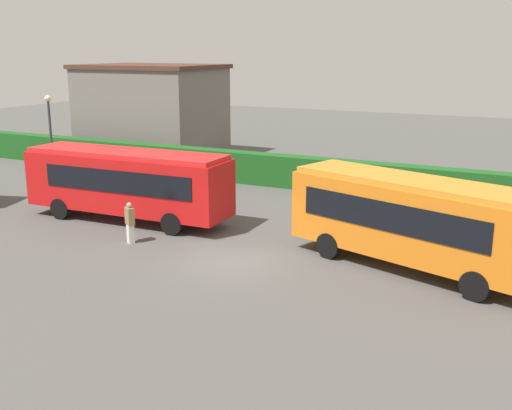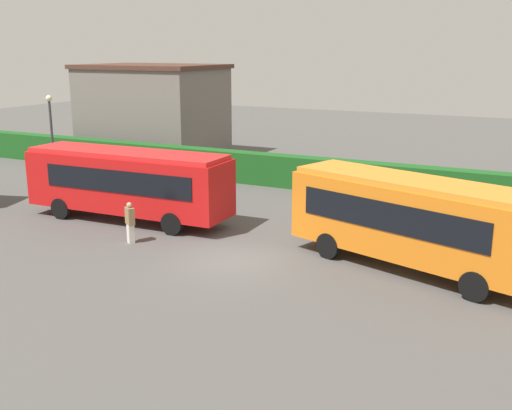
% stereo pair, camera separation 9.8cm
% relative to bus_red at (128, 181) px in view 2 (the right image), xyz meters
% --- Properties ---
extents(ground_plane, '(113.17, 113.17, 0.00)m').
position_rel_bus_red_xyz_m(ground_plane, '(7.02, -2.79, -1.88)').
color(ground_plane, '#514F4C').
extents(bus_red, '(10.09, 2.81, 3.27)m').
position_rel_bus_red_xyz_m(bus_red, '(0.00, 0.00, 0.00)').
color(bus_red, red).
rests_on(bus_red, ground_plane).
extents(bus_orange, '(9.73, 5.23, 3.34)m').
position_rel_bus_red_xyz_m(bus_orange, '(13.28, -0.69, 0.03)').
color(bus_orange, orange).
rests_on(bus_orange, ground_plane).
extents(person_right, '(0.55, 0.48, 1.72)m').
position_rel_bus_red_xyz_m(person_right, '(2.21, -2.73, -0.98)').
color(person_right, silver).
rests_on(person_right, ground_plane).
extents(person_far, '(0.48, 0.46, 1.85)m').
position_rel_bus_red_xyz_m(person_far, '(14.59, 2.42, -0.90)').
color(person_far, black).
rests_on(person_far, ground_plane).
extents(hedge_row, '(68.59, 1.07, 1.83)m').
position_rel_bus_red_xyz_m(hedge_row, '(7.02, 9.84, -0.97)').
color(hedge_row, '#1B541C').
rests_on(hedge_row, ground_plane).
extents(depot_building, '(9.72, 7.14, 6.66)m').
position_rel_bus_red_xyz_m(depot_building, '(-9.43, 15.08, 1.46)').
color(depot_building, slate).
rests_on(depot_building, ground_plane).
extents(traffic_cone, '(0.36, 0.36, 0.60)m').
position_rel_bus_red_xyz_m(traffic_cone, '(10.14, 4.92, -1.58)').
color(traffic_cone, orange).
rests_on(traffic_cone, ground_plane).
extents(lamppost, '(0.36, 0.36, 5.23)m').
position_rel_bus_red_xyz_m(lamppost, '(-8.53, 4.04, 1.41)').
color(lamppost, '#38383D').
rests_on(lamppost, ground_plane).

